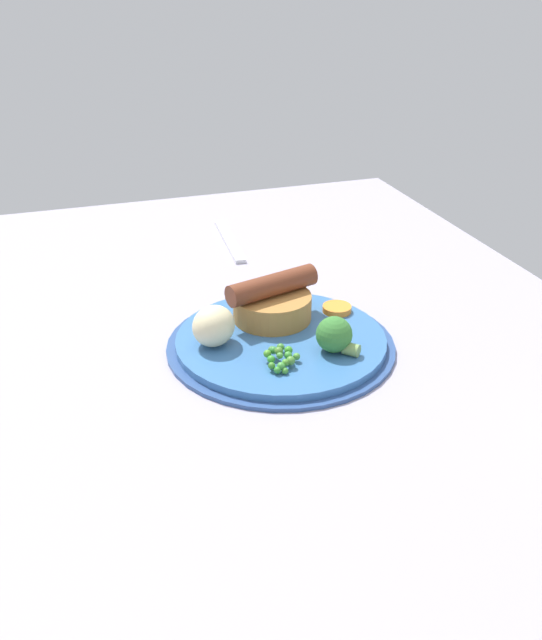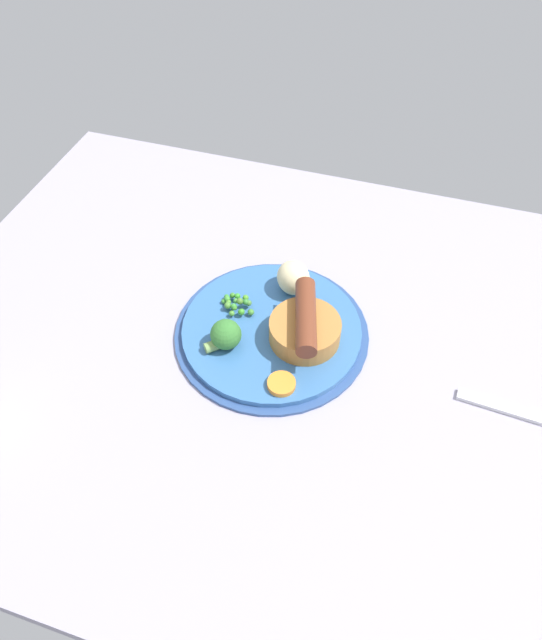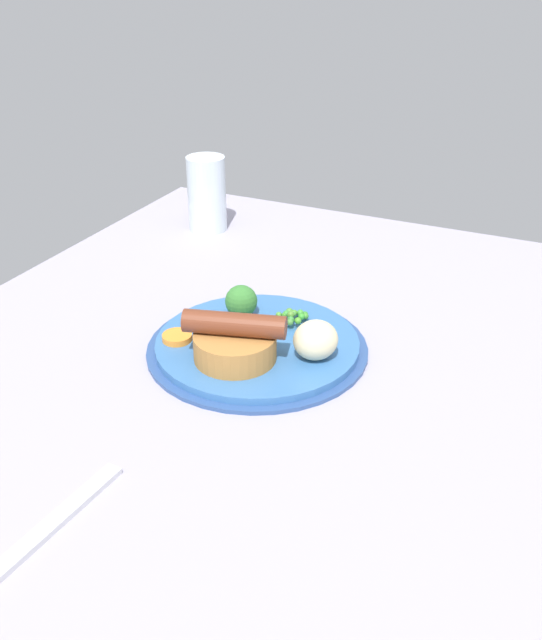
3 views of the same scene
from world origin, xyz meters
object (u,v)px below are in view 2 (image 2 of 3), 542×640
object	(u,v)px
pea_pile	(237,303)
potato_chunk_0	(293,278)
broccoli_floret_near	(225,335)
fork	(531,416)
sausage_pudding	(306,327)
carrot_slice_2	(281,384)
dinner_plate	(272,331)

from	to	relation	value
pea_pile	potato_chunk_0	distance (cm)	8.89
broccoli_floret_near	fork	xyz separation A→B (cm)	(-39.43, -1.59, -3.10)
sausage_pudding	fork	world-z (taller)	sausage_pudding
fork	potato_chunk_0	bearing A→B (deg)	-13.91
pea_pile	broccoli_floret_near	world-z (taller)	broccoli_floret_near
potato_chunk_0	sausage_pudding	bearing A→B (deg)	116.09
broccoli_floret_near	fork	size ratio (longest dim) A/B	0.27
carrot_slice_2	fork	bearing A→B (deg)	-169.42
dinner_plate	carrot_slice_2	size ratio (longest dim) A/B	7.41
carrot_slice_2	fork	size ratio (longest dim) A/B	0.20
pea_pile	potato_chunk_0	bearing A→B (deg)	-138.02
broccoli_floret_near	potato_chunk_0	bearing A→B (deg)	22.00
pea_pile	potato_chunk_0	world-z (taller)	potato_chunk_0
potato_chunk_0	carrot_slice_2	world-z (taller)	potato_chunk_0
pea_pile	broccoli_floret_near	xyz separation A→B (cm)	(-0.82, 6.65, 1.11)
fork	pea_pile	bearing A→B (deg)	-3.12
broccoli_floret_near	fork	distance (cm)	39.59
dinner_plate	carrot_slice_2	distance (cm)	9.77
pea_pile	broccoli_floret_near	size ratio (longest dim) A/B	1.10
dinner_plate	pea_pile	bearing A→B (deg)	-18.76
broccoli_floret_near	carrot_slice_2	size ratio (longest dim) A/B	1.32
dinner_plate	fork	bearing A→B (deg)	174.84
pea_pile	carrot_slice_2	bearing A→B (deg)	132.33
sausage_pudding	broccoli_floret_near	world-z (taller)	sausage_pudding
carrot_slice_2	fork	distance (cm)	31.02
pea_pile	fork	size ratio (longest dim) A/B	0.29
sausage_pudding	broccoli_floret_near	distance (cm)	10.64
broccoli_floret_near	potato_chunk_0	xyz separation A→B (cm)	(-5.70, -12.52, 0.37)
broccoli_floret_near	carrot_slice_2	distance (cm)	9.99
pea_pile	carrot_slice_2	distance (cm)	14.55
sausage_pudding	potato_chunk_0	world-z (taller)	sausage_pudding
potato_chunk_0	carrot_slice_2	xyz separation A→B (cm)	(-3.28, 16.62, -1.98)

